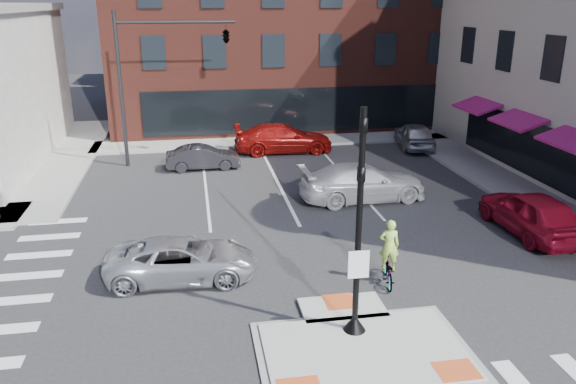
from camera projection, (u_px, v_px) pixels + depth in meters
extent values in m
plane|color=#28282B|center=(358.00, 342.00, 14.63)|extent=(120.00, 120.00, 0.00)
cube|color=gray|center=(364.00, 352.00, 14.15)|extent=(5.40, 3.60, 0.06)
cube|color=#A8A8A3|center=(364.00, 351.00, 14.14)|extent=(5.00, 3.20, 0.12)
cube|color=#A8A8A3|center=(342.00, 309.00, 16.10)|extent=(2.40, 1.40, 0.12)
cube|color=#D55425|center=(456.00, 370.00, 13.31)|extent=(1.00, 0.80, 0.01)
cube|color=#D55425|center=(340.00, 301.00, 16.36)|extent=(0.90, 0.90, 0.01)
cube|color=gray|center=(67.00, 158.00, 31.48)|extent=(3.00, 20.00, 0.15)
cube|color=gray|center=(523.00, 193.00, 25.67)|extent=(3.00, 24.00, 0.15)
cube|color=gray|center=(304.00, 140.00, 35.60)|extent=(26.00, 3.00, 0.15)
cube|color=#58231B|center=(279.00, 14.00, 42.52)|extent=(24.00, 18.00, 15.00)
cube|color=black|center=(302.00, 110.00, 35.97)|extent=(20.00, 0.12, 2.80)
cube|color=black|center=(552.00, 158.00, 25.33)|extent=(0.12, 16.00, 2.60)
cube|color=#BB1975|center=(543.00, 129.00, 24.79)|extent=(1.46, 3.00, 0.58)
cube|color=#BB1975|center=(477.00, 105.00, 30.38)|extent=(1.46, 3.00, 0.58)
cube|color=slate|center=(187.00, 34.00, 60.85)|extent=(10.00, 12.00, 10.00)
cube|color=brown|center=(301.00, 23.00, 64.48)|extent=(12.00, 12.00, 12.00)
cone|color=black|center=(355.00, 322.00, 14.89)|extent=(0.60, 0.60, 0.45)
cylinder|color=black|center=(359.00, 223.00, 13.96)|extent=(0.16, 0.16, 5.80)
cube|color=white|center=(359.00, 265.00, 14.21)|extent=(0.55, 0.04, 0.75)
imported|color=black|center=(363.00, 140.00, 13.28)|extent=(0.18, 0.22, 1.10)
imported|color=black|center=(360.00, 188.00, 13.67)|extent=(0.18, 0.22, 1.10)
cylinder|color=black|center=(121.00, 91.00, 28.91)|extent=(0.20, 0.20, 8.00)
cylinder|color=black|center=(176.00, 22.00, 28.29)|extent=(6.00, 0.14, 0.14)
imported|color=black|center=(226.00, 34.00, 28.89)|extent=(0.48, 2.24, 0.90)
imported|color=silver|center=(182.00, 259.00, 17.77)|extent=(4.86, 2.41, 1.33)
imported|color=maroon|center=(532.00, 213.00, 21.17)|extent=(2.13, 5.02, 1.69)
imported|color=silver|center=(363.00, 182.00, 24.81)|extent=(5.76, 2.65, 1.63)
imported|color=#28272C|center=(203.00, 157.00, 29.46)|extent=(3.86, 1.41, 1.26)
imported|color=#B3B5BB|center=(414.00, 135.00, 33.73)|extent=(2.51, 4.74, 1.54)
imported|color=maroon|center=(283.00, 138.00, 32.70)|extent=(5.74, 2.41, 1.66)
imported|color=#3F3F44|center=(388.00, 270.00, 17.56)|extent=(0.92, 1.75, 0.88)
imported|color=#AADF4E|center=(389.00, 245.00, 17.29)|extent=(0.68, 0.52, 1.68)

